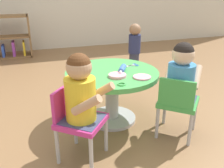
# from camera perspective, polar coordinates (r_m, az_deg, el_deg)

# --- Properties ---
(ground_plane) EXTENTS (10.00, 10.00, 0.00)m
(ground_plane) POSITION_cam_1_polar(r_m,az_deg,el_deg) (2.43, -0.00, -7.85)
(ground_plane) COLOR olive
(craft_table) EXTENTS (0.82, 0.82, 0.48)m
(craft_table) POSITION_cam_1_polar(r_m,az_deg,el_deg) (2.28, -0.00, -0.12)
(craft_table) COLOR silver
(craft_table) RESTS_ON ground
(child_chair_left) EXTENTS (0.42, 0.42, 0.54)m
(child_chair_left) POSITION_cam_1_polar(r_m,az_deg,el_deg) (1.83, -7.77, -7.82)
(child_chair_left) COLOR #B7B7BC
(child_chair_left) RESTS_ON ground
(seated_child_left) EXTENTS (0.44, 0.43, 0.51)m
(seated_child_left) POSITION_cam_1_polar(r_m,az_deg,el_deg) (1.71, -6.98, -1.50)
(seated_child_left) COLOR #3F4772
(seated_child_left) RESTS_ON ground
(child_chair_right) EXTENTS (0.42, 0.42, 0.54)m
(child_chair_right) POSITION_cam_1_polar(r_m,az_deg,el_deg) (2.12, 14.39, -4.05)
(child_chair_right) COLOR #B7B7BC
(child_chair_right) RESTS_ON ground
(seated_child_right) EXTENTS (0.43, 0.44, 0.51)m
(seated_child_right) POSITION_cam_1_polar(r_m,az_deg,el_deg) (2.07, 15.17, 2.04)
(seated_child_right) COLOR #3F4772
(seated_child_right) RESTS_ON ground
(bookshelf_low) EXTENTS (0.93, 0.28, 0.70)m
(bookshelf_low) POSITION_cam_1_polar(r_m,az_deg,el_deg) (4.67, -23.42, 9.00)
(bookshelf_low) COLOR olive
(bookshelf_low) RESTS_ON ground
(toddler_standing) EXTENTS (0.17, 0.17, 0.67)m
(toddler_standing) POSITION_cam_1_polar(r_m,az_deg,el_deg) (3.66, 5.04, 8.44)
(toddler_standing) COLOR #33384C
(toddler_standing) RESTS_ON ground
(rolling_pin) EXTENTS (0.13, 0.21, 0.05)m
(rolling_pin) POSITION_cam_1_polar(r_m,az_deg,el_deg) (2.23, 2.32, 3.42)
(rolling_pin) COLOR #3F72CC
(rolling_pin) RESTS_ON craft_table
(craft_scissors) EXTENTS (0.14, 0.08, 0.01)m
(craft_scissors) POSITION_cam_1_polar(r_m,az_deg,el_deg) (2.40, 4.78, 4.20)
(craft_scissors) COLOR silver
(craft_scissors) RESTS_ON craft_table
(playdough_blob_0) EXTENTS (0.15, 0.15, 0.01)m
(playdough_blob_0) POSITION_cam_1_polar(r_m,az_deg,el_deg) (2.10, 6.71, 1.56)
(playdough_blob_0) COLOR pink
(playdough_blob_0) RESTS_ON craft_table
(playdough_blob_1) EXTENTS (0.15, 0.15, 0.02)m
(playdough_blob_1) POSITION_cam_1_polar(r_m,az_deg,el_deg) (2.10, 1.22, 1.91)
(playdough_blob_1) COLOR pink
(playdough_blob_1) RESTS_ON craft_table
(cookie_cutter_0) EXTENTS (0.07, 0.07, 0.01)m
(cookie_cutter_0) POSITION_cam_1_polar(r_m,az_deg,el_deg) (2.08, -6.74, 1.33)
(cookie_cutter_0) COLOR #D83FA5
(cookie_cutter_0) RESTS_ON craft_table
(cookie_cutter_1) EXTENTS (0.07, 0.07, 0.01)m
(cookie_cutter_1) POSITION_cam_1_polar(r_m,az_deg,el_deg) (1.94, 2.12, -0.04)
(cookie_cutter_1) COLOR #4CB259
(cookie_cutter_1) RESTS_ON craft_table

